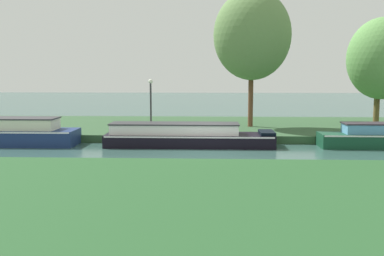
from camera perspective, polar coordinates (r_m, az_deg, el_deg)
ground_plane at (r=20.47m, az=2.06°, el=-2.93°), size 120.00×120.00×0.00m
riverbank_far at (r=27.36m, az=2.16°, el=0.05°), size 72.00×10.00×0.40m
riverbank_near at (r=11.65m, az=1.77°, el=-9.71°), size 72.00×10.00×0.40m
navy_barge at (r=23.42m, az=-20.62°, el=-0.60°), size 4.78×1.86×1.38m
black_narrowboat at (r=21.61m, az=-0.81°, el=-1.04°), size 8.22×1.87×1.15m
forest_cruiser at (r=22.83m, az=21.52°, el=-1.07°), size 4.15×1.52×1.19m
willow_tree_left at (r=26.14m, az=7.79°, el=11.78°), size 4.47×3.93×7.91m
willow_tree_centre at (r=28.93m, az=23.38°, el=8.22°), size 4.14×3.98×6.46m
lamp_post at (r=23.96m, az=-5.36°, el=3.81°), size 0.24×0.24×2.85m
mooring_post_near at (r=23.06m, az=-8.28°, el=-0.23°), size 0.19×0.19×0.50m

